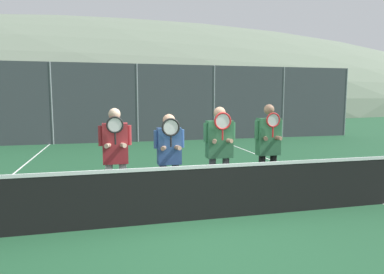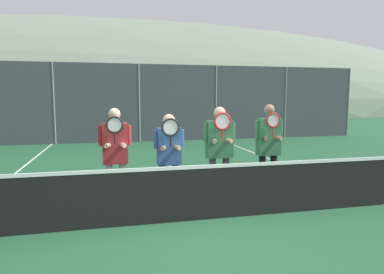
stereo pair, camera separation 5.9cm
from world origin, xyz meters
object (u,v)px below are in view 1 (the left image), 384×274
player_center_right (219,146)px  car_center (215,116)px  player_center_left (169,153)px  player_rightmost (268,145)px  car_left_of_center (127,118)px  player_leftmost (115,152)px  car_far_left (22,119)px

player_center_right → car_center: 13.43m
player_center_left → player_rightmost: (1.95, 0.08, 0.07)m
player_rightmost → car_left_of_center: size_ratio=0.40×
car_center → player_leftmost: bearing=-114.6°
player_center_left → car_far_left: (-5.17, 12.41, -0.07)m
player_rightmost → car_far_left: bearing=120.0°
player_rightmost → car_left_of_center: player_rightmost is taller
player_leftmost → car_far_left: (-4.24, 12.38, -0.11)m
car_far_left → car_left_of_center: car_far_left is taller
player_rightmost → player_leftmost: bearing=-178.9°
player_center_left → player_center_right: size_ratio=0.94×
player_leftmost → player_center_left: size_ratio=1.06×
player_leftmost → car_center: bearing=65.4°
car_left_of_center → car_far_left: bearing=-176.4°
car_left_of_center → car_center: bearing=2.2°
player_leftmost → car_far_left: size_ratio=0.41×
car_far_left → player_center_left: bearing=-67.4°
player_leftmost → player_center_left: bearing=-1.4°
player_rightmost → car_left_of_center: 12.81m
car_center → car_far_left: bearing=-177.1°
player_leftmost → car_center: 14.19m
player_rightmost → car_far_left: car_far_left is taller
player_center_right → car_far_left: (-6.14, 12.30, -0.15)m
player_leftmost → player_center_right: player_center_right is taller
player_leftmost → car_far_left: car_far_left is taller
player_rightmost → player_center_right: bearing=178.1°
player_rightmost → car_far_left: size_ratio=0.42×
player_leftmost → player_rightmost: 2.88m
player_center_right → car_left_of_center: bearing=94.6°
car_left_of_center → car_center: (5.02, 0.20, 0.06)m
player_leftmost → player_center_left: (0.93, -0.02, -0.04)m
player_center_right → car_far_left: car_far_left is taller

